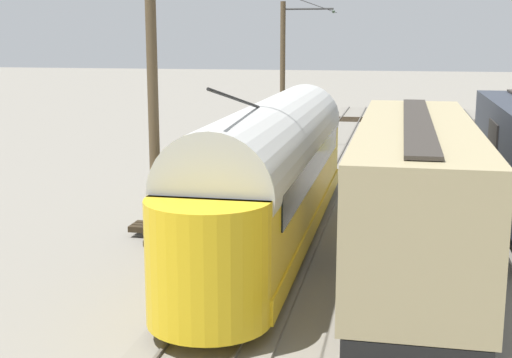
% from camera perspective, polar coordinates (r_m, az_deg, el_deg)
% --- Properties ---
extents(ground_plane, '(220.00, 220.00, 0.00)m').
position_cam_1_polar(ground_plane, '(22.53, 12.30, -4.60)').
color(ground_plane, gray).
extents(track_adjacent_siding, '(2.80, 80.00, 0.18)m').
position_cam_1_polar(track_adjacent_siding, '(22.82, 12.30, -4.25)').
color(track_adjacent_siding, slate).
rests_on(track_adjacent_siding, ground).
extents(track_third_siding, '(2.80, 80.00, 0.18)m').
position_cam_1_polar(track_third_siding, '(23.10, 2.11, -3.80)').
color(track_third_siding, slate).
rests_on(track_third_siding, ground).
extents(vintage_streetcar, '(2.65, 17.01, 4.98)m').
position_cam_1_polar(vintage_streetcar, '(20.97, 1.38, 0.82)').
color(vintage_streetcar, gold).
rests_on(vintage_streetcar, ground).
extents(coach_far_siding, '(2.96, 13.08, 3.85)m').
position_cam_1_polar(coach_far_siding, '(19.00, 12.64, -0.86)').
color(coach_far_siding, tan).
rests_on(coach_far_siding, ground).
extents(catenary_pole_foreground, '(2.89, 0.28, 7.94)m').
position_cam_1_polar(catenary_pole_foreground, '(38.51, 2.26, 8.47)').
color(catenary_pole_foreground, '#4C3D28').
rests_on(catenary_pole_foreground, ground).
extents(catenary_pole_mid_near, '(2.89, 0.28, 7.94)m').
position_cam_1_polar(catenary_pole_mid_near, '(18.65, -8.06, 5.23)').
color(catenary_pole_mid_near, '#4C3D28').
rests_on(catenary_pole_mid_near, ground).
extents(spare_tie_stack, '(2.40, 2.40, 0.54)m').
position_cam_1_polar(spare_tie_stack, '(22.18, -7.02, -3.95)').
color(spare_tie_stack, '#2D2316').
rests_on(spare_tie_stack, ground).
extents(track_end_bumper, '(1.80, 0.60, 0.80)m').
position_cam_1_polar(track_end_bumper, '(38.01, 12.12, 2.52)').
color(track_end_bumper, '#B2A519').
rests_on(track_end_bumper, ground).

